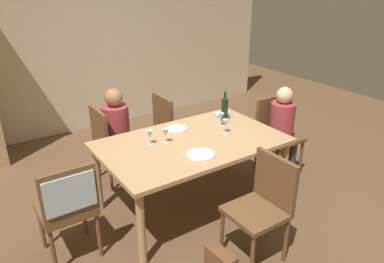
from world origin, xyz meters
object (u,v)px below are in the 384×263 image
(handbag, at_px, (221,262))
(wine_glass_near_left, at_px, (166,133))
(chair_far_right, at_px, (171,125))
(chair_near, at_px, (264,201))
(chair_far_left, at_px, (110,140))
(wine_bottle_tall_green, at_px, (225,108))
(wine_glass_far, at_px, (150,134))
(dinner_plate_guest_left, at_px, (201,154))
(person_woman_host, at_px, (118,128))
(person_man_bearded, at_px, (283,125))
(dinner_plate_host, at_px, (177,128))
(wine_glass_near_right, at_px, (221,117))
(dining_table, at_px, (192,148))
(wine_glass_centre, at_px, (225,123))
(chair_right_end, at_px, (275,130))
(chair_left_end, at_px, (68,202))

(handbag, bearing_deg, wine_glass_near_left, 83.83)
(chair_far_right, distance_m, chair_near, 1.88)
(chair_far_left, xyz_separation_m, wine_bottle_tall_green, (1.09, -0.69, 0.37))
(wine_glass_far, relative_size, dinner_plate_guest_left, 0.56)
(chair_far_right, distance_m, person_woman_host, 0.71)
(person_man_bearded, bearing_deg, chair_near, 37.35)
(wine_bottle_tall_green, height_order, dinner_plate_host, wine_bottle_tall_green)
(chair_far_left, relative_size, wine_glass_near_left, 6.17)
(handbag, bearing_deg, wine_glass_far, 91.70)
(chair_far_left, height_order, wine_glass_near_right, chair_far_left)
(wine_glass_near_right, relative_size, dinner_plate_host, 0.67)
(dining_table, xyz_separation_m, wine_glass_near_right, (0.48, 0.14, 0.18))
(person_woman_host, height_order, wine_glass_centre, person_woman_host)
(wine_glass_near_right, bearing_deg, wine_bottle_tall_green, 38.24)
(chair_right_end, xyz_separation_m, chair_far_right, (-0.96, 0.85, 0.00))
(chair_far_right, xyz_separation_m, dinner_plate_host, (-0.28, -0.60, 0.23))
(person_man_bearded, bearing_deg, wine_glass_far, -6.24)
(dining_table, relative_size, wine_glass_near_left, 12.06)
(person_woman_host, bearing_deg, chair_right_end, 62.91)
(wine_bottle_tall_green, height_order, handbag, wine_bottle_tall_green)
(wine_bottle_tall_green, relative_size, wine_glass_far, 2.26)
(dinner_plate_guest_left, bearing_deg, wine_glass_far, 121.12)
(handbag, bearing_deg, dinner_plate_guest_left, 69.13)
(person_man_bearded, relative_size, wine_glass_near_left, 7.31)
(chair_far_right, bearing_deg, chair_far_left, -90.00)
(wine_glass_near_right, relative_size, handbag, 0.53)
(chair_far_left, relative_size, wine_glass_far, 6.17)
(person_man_bearded, xyz_separation_m, wine_glass_near_right, (-0.80, 0.17, 0.23))
(wine_glass_near_left, bearing_deg, dinner_plate_guest_left, -71.99)
(dining_table, relative_size, person_woman_host, 1.60)
(dining_table, bearing_deg, chair_left_end, -174.47)
(dining_table, bearing_deg, wine_glass_near_left, 156.83)
(dining_table, relative_size, person_man_bearded, 1.65)
(person_man_bearded, height_order, handbag, person_man_bearded)
(chair_far_left, bearing_deg, chair_right_end, 64.41)
(dining_table, relative_size, chair_far_left, 1.95)
(chair_far_left, xyz_separation_m, chair_left_end, (-0.79, -1.06, 0.06))
(dining_table, height_order, wine_glass_far, wine_glass_far)
(dining_table, bearing_deg, chair_far_right, 71.26)
(person_woman_host, bearing_deg, dinner_plate_host, 34.43)
(wine_glass_centre, bearing_deg, wine_glass_near_left, 168.03)
(chair_right_end, relative_size, chair_left_end, 1.00)
(chair_left_end, relative_size, dinner_plate_guest_left, 3.48)
(wine_bottle_tall_green, height_order, wine_glass_near_right, wine_bottle_tall_green)
(person_woman_host, height_order, dinner_plate_host, person_woman_host)
(chair_near, bearing_deg, handbag, 90.00)
(chair_right_end, height_order, wine_glass_centre, chair_right_end)
(chair_far_right, bearing_deg, chair_left_end, -56.44)
(chair_left_end, xyz_separation_m, person_man_bearded, (2.56, 0.10, 0.04))
(chair_far_right, height_order, wine_glass_far, chair_far_right)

